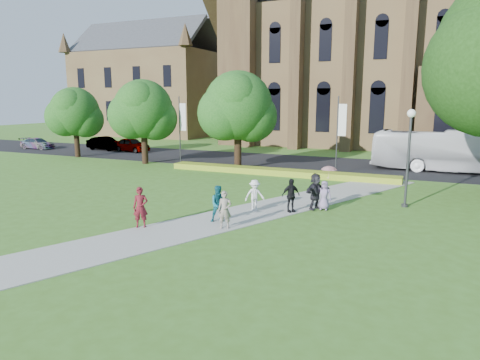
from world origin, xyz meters
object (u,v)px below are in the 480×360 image
at_px(car_1, 105,143).
at_px(car_0, 132,145).
at_px(pedestrian_0, 141,207).
at_px(streetlamp, 409,146).
at_px(car_2, 38,143).
at_px(tour_coach, 450,151).

bearing_deg(car_1, car_0, -83.50).
bearing_deg(pedestrian_0, car_0, 100.59).
distance_m(streetlamp, pedestrian_0, 14.18).
xyz_separation_m(car_1, car_2, (-8.21, -2.15, -0.13)).
relative_size(streetlamp, car_1, 1.14).
height_order(streetlamp, tour_coach, streetlamp).
bearing_deg(streetlamp, car_0, 154.01).
bearing_deg(streetlamp, car_2, 163.65).
distance_m(streetlamp, tour_coach, 13.81).
bearing_deg(car_0, pedestrian_0, -132.06).
relative_size(tour_coach, car_1, 2.60).
relative_size(streetlamp, car_2, 1.21).
height_order(tour_coach, car_1, tour_coach).
bearing_deg(car_1, pedestrian_0, -130.08).
relative_size(streetlamp, tour_coach, 0.44).
xyz_separation_m(tour_coach, car_1, (-35.50, 0.75, -0.90)).
distance_m(car_0, car_2, 12.12).
bearing_deg(tour_coach, car_0, 88.94).
height_order(streetlamp, car_1, streetlamp).
bearing_deg(streetlamp, tour_coach, 79.17).
height_order(car_0, pedestrian_0, pedestrian_0).
relative_size(car_1, pedestrian_0, 2.48).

